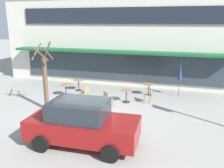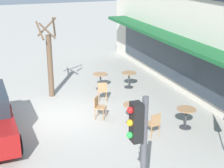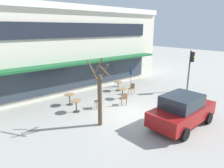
{
  "view_description": "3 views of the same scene",
  "coord_description": "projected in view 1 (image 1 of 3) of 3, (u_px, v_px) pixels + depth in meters",
  "views": [
    {
      "loc": [
        4.27,
        -10.35,
        4.66
      ],
      "look_at": [
        0.57,
        2.39,
        1.08
      ],
      "focal_mm": 38.0,
      "sensor_mm": 36.0,
      "label": 1
    },
    {
      "loc": [
        12.21,
        -2.34,
        5.77
      ],
      "look_at": [
        -0.42,
        2.39,
        0.97
      ],
      "focal_mm": 55.0,
      "sensor_mm": 36.0,
      "label": 2
    },
    {
      "loc": [
        -8.41,
        -7.82,
        5.14
      ],
      "look_at": [
        0.68,
        2.88,
        1.18
      ],
      "focal_mm": 32.0,
      "sensor_mm": 36.0,
      "label": 3
    }
  ],
  "objects": [
    {
      "name": "cafe_table_streetside",
      "position": [
        66.0,
        88.0,
        14.91
      ],
      "size": [
        0.7,
        0.7,
        0.76
      ],
      "color": "#333338",
      "rests_on": "ground"
    },
    {
      "name": "cafe_chair_0",
      "position": [
        149.0,
        94.0,
        13.68
      ],
      "size": [
        0.47,
        0.47,
        0.89
      ],
      "color": "#9E754C",
      "rests_on": "ground"
    },
    {
      "name": "patio_umbrella_green_folded",
      "position": [
        180.0,
        71.0,
        14.55
      ],
      "size": [
        0.28,
        0.28,
        2.2
      ],
      "color": "#4C4C51",
      "rests_on": "ground"
    },
    {
      "name": "cafe_table_near_wall",
      "position": [
        126.0,
        94.0,
        13.79
      ],
      "size": [
        0.7,
        0.7,
        0.76
      ],
      "color": "#333338",
      "rests_on": "ground"
    },
    {
      "name": "parked_sedan",
      "position": [
        82.0,
        123.0,
        8.99
      ],
      "size": [
        4.25,
        2.11,
        1.76
      ],
      "color": "maroon",
      "rests_on": "ground"
    },
    {
      "name": "ground_plane",
      "position": [
        88.0,
        116.0,
        11.96
      ],
      "size": [
        80.0,
        80.0,
        0.0
      ],
      "primitive_type": "plane",
      "color": "#9E9B93"
    },
    {
      "name": "cafe_chair_2",
      "position": [
        85.0,
        92.0,
        14.12
      ],
      "size": [
        0.49,
        0.49,
        0.89
      ],
      "color": "#9E754C",
      "rests_on": "ground"
    },
    {
      "name": "building_facade",
      "position": [
        130.0,
        35.0,
        20.3
      ],
      "size": [
        18.29,
        9.1,
        6.89
      ],
      "color": "beige",
      "rests_on": "ground"
    },
    {
      "name": "street_tree",
      "position": [
        45.0,
        80.0,
        12.38
      ],
      "size": [
        0.96,
        0.96,
        3.63
      ],
      "color": "brown",
      "rests_on": "ground"
    },
    {
      "name": "cafe_chair_1",
      "position": [
        107.0,
        98.0,
        13.03
      ],
      "size": [
        0.56,
        0.56,
        0.89
      ],
      "color": "#9E754C",
      "rests_on": "ground"
    },
    {
      "name": "cafe_table_by_tree",
      "position": [
        79.0,
        83.0,
        16.1
      ],
      "size": [
        0.7,
        0.7,
        0.76
      ],
      "color": "#333338",
      "rests_on": "ground"
    },
    {
      "name": "cafe_table_mid_patio",
      "position": [
        149.0,
        88.0,
        15.05
      ],
      "size": [
        0.7,
        0.7,
        0.76
      ],
      "color": "#333338",
      "rests_on": "ground"
    }
  ]
}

